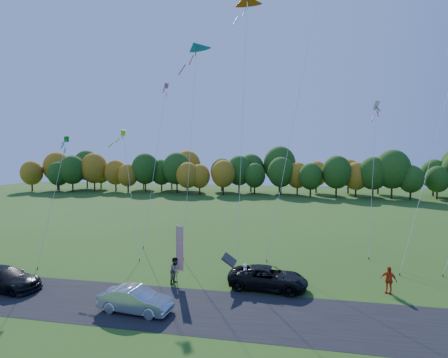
% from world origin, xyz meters
% --- Properties ---
extents(ground, '(160.00, 160.00, 0.00)m').
position_xyz_m(ground, '(0.00, 0.00, 0.00)').
color(ground, '#284E14').
extents(asphalt_strip, '(90.00, 6.00, 0.01)m').
position_xyz_m(asphalt_strip, '(0.00, -4.00, 0.01)').
color(asphalt_strip, black).
rests_on(asphalt_strip, ground).
extents(tree_line, '(116.00, 12.00, 10.00)m').
position_xyz_m(tree_line, '(0.00, 55.00, 0.00)').
color(tree_line, '#1E4711').
rests_on(tree_line, ground).
extents(black_suv, '(5.49, 2.83, 1.48)m').
position_xyz_m(black_suv, '(4.21, 0.06, 0.74)').
color(black_suv, black).
rests_on(black_suv, ground).
extents(silver_sedan, '(4.44, 1.94, 1.42)m').
position_xyz_m(silver_sedan, '(-3.05, -4.95, 0.71)').
color(silver_sedan, silver).
rests_on(silver_sedan, ground).
extents(dark_truck_a, '(5.34, 2.55, 1.50)m').
position_xyz_m(dark_truck_a, '(-13.23, -3.54, 0.75)').
color(dark_truck_a, black).
rests_on(dark_truck_a, ground).
extents(person_tailgate_a, '(0.58, 0.72, 1.70)m').
position_xyz_m(person_tailgate_a, '(2.72, -0.21, 0.85)').
color(person_tailgate_a, white).
rests_on(person_tailgate_a, ground).
extents(person_tailgate_b, '(0.86, 1.02, 1.84)m').
position_xyz_m(person_tailgate_b, '(-2.29, -0.21, 0.92)').
color(person_tailgate_b, gray).
rests_on(person_tailgate_b, ground).
extents(person_east, '(1.10, 0.93, 1.77)m').
position_xyz_m(person_east, '(12.03, 0.80, 0.88)').
color(person_east, red).
rests_on(person_east, ground).
extents(feather_flag, '(0.54, 0.18, 4.18)m').
position_xyz_m(feather_flag, '(-1.99, -0.20, 2.56)').
color(feather_flag, '#999999').
rests_on(feather_flag, ground).
extents(kite_delta_blue, '(3.31, 12.14, 23.08)m').
position_xyz_m(kite_delta_blue, '(-4.32, 10.81, 11.40)').
color(kite_delta_blue, '#4C3F33').
rests_on(kite_delta_blue, ground).
extents(kite_parafoil_orange, '(7.27, 11.54, 32.94)m').
position_xyz_m(kite_parafoil_orange, '(6.50, 11.48, 16.30)').
color(kite_parafoil_orange, '#4C3F33').
rests_on(kite_parafoil_orange, ground).
extents(kite_delta_red, '(2.80, 10.09, 25.51)m').
position_xyz_m(kite_delta_red, '(1.40, 7.56, 14.07)').
color(kite_delta_red, '#4C3F33').
rests_on(kite_delta_red, ground).
extents(kite_parafoil_rainbow, '(7.51, 6.85, 18.26)m').
position_xyz_m(kite_parafoil_rainbow, '(16.74, 7.69, 8.99)').
color(kite_parafoil_rainbow, '#4C3F33').
rests_on(kite_parafoil_rainbow, ground).
extents(kite_diamond_yellow, '(4.35, 5.50, 11.81)m').
position_xyz_m(kite_diamond_yellow, '(-8.92, 6.58, 5.73)').
color(kite_diamond_yellow, '#4C3F33').
rests_on(kite_diamond_yellow, ground).
extents(kite_diamond_green, '(1.12, 5.51, 11.03)m').
position_xyz_m(kite_diamond_green, '(-14.27, 3.00, 5.49)').
color(kite_diamond_green, '#4C3F33').
rests_on(kite_diamond_green, ground).
extents(kite_diamond_white, '(2.22, 6.36, 14.81)m').
position_xyz_m(kite_diamond_white, '(13.09, 11.23, 7.17)').
color(kite_diamond_white, '#4C3F33').
rests_on(kite_diamond_white, ground).
extents(kite_diamond_pink, '(1.01, 7.64, 17.49)m').
position_xyz_m(kite_diamond_pink, '(-8.42, 11.88, 9.61)').
color(kite_diamond_pink, '#4C3F33').
rests_on(kite_diamond_pink, ground).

